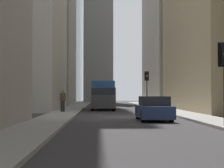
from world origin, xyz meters
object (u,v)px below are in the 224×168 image
at_px(delivery_truck, 103,95).
at_px(sedan_navy, 154,109).
at_px(traffic_light_midblock, 147,81).
at_px(pedestrian, 63,100).
at_px(discarded_bottle, 74,112).

height_order(delivery_truck, sedan_navy, delivery_truck).
relative_size(delivery_truck, traffic_light_midblock, 1.57).
xyz_separation_m(delivery_truck, pedestrian, (-6.90, 3.31, -0.35)).
distance_m(sedan_navy, discarded_bottle, 7.30).
xyz_separation_m(pedestrian, discarded_bottle, (-3.16, -1.15, -0.86)).
xyz_separation_m(sedan_navy, pedestrian, (8.51, 6.11, 0.44)).
distance_m(sedan_navy, traffic_light_midblock, 22.59).
relative_size(delivery_truck, discarded_bottle, 23.93).
distance_m(delivery_truck, sedan_navy, 15.68).
relative_size(delivery_truck, pedestrian, 3.65).
distance_m(delivery_truck, traffic_light_midblock, 8.84).
height_order(pedestrian, discarded_bottle, pedestrian).
relative_size(delivery_truck, sedan_navy, 1.50).
height_order(traffic_light_midblock, discarded_bottle, traffic_light_midblock).
relative_size(pedestrian, discarded_bottle, 6.55).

